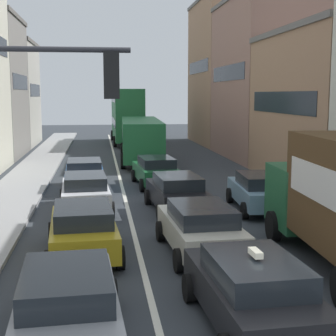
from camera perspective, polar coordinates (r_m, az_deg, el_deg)
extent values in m
cube|color=#999999|center=(29.23, -15.30, -0.99)|extent=(2.60, 64.00, 0.14)
cube|color=silver|center=(29.00, -5.46, -0.94)|extent=(0.16, 60.00, 0.01)
cube|color=silver|center=(29.32, 1.20, -0.80)|extent=(0.16, 60.00, 0.01)
cube|color=black|center=(39.83, -16.14, 9.22)|extent=(0.02, 7.04, 1.10)
cube|color=black|center=(48.54, -14.61, 8.40)|extent=(0.02, 7.04, 1.10)
cube|color=#9E7556|center=(48.82, 7.49, 10.34)|extent=(7.00, 10.90, 12.91)
cube|color=black|center=(48.06, 3.37, 11.20)|extent=(0.02, 8.80, 1.10)
cube|color=#66605B|center=(49.51, 7.64, 18.00)|extent=(7.20, 10.90, 0.30)
cube|color=#936B5B|center=(38.28, 11.82, 9.49)|extent=(7.00, 10.90, 11.12)
cube|color=black|center=(37.29, 6.66, 10.50)|extent=(0.02, 8.80, 1.10)
cube|color=#66605B|center=(38.85, 12.08, 17.94)|extent=(7.20, 10.90, 0.30)
cube|color=black|center=(26.73, 12.46, 7.18)|extent=(0.02, 8.80, 1.10)
cylinder|color=#2D2D33|center=(9.50, -15.08, 12.72)|extent=(3.50, 0.10, 0.10)
cube|color=black|center=(9.41, -6.35, 10.25)|extent=(0.28, 0.28, 0.84)
sphere|color=red|center=(9.57, -6.40, 11.77)|extent=(0.18, 0.18, 0.18)
sphere|color=#F2A519|center=(9.56, -6.37, 10.21)|extent=(0.18, 0.18, 0.18)
sphere|color=green|center=(9.55, -6.35, 8.65)|extent=(0.18, 0.18, 0.18)
cube|color=#1E5933|center=(16.69, 15.85, -3.07)|extent=(2.51, 2.51, 1.90)
cube|color=black|center=(17.74, 14.52, -1.11)|extent=(2.02, 0.13, 0.70)
cube|color=white|center=(12.63, 16.90, -1.94)|extent=(0.24, 4.48, 0.90)
cylinder|color=black|center=(16.59, 11.72, -6.36)|extent=(0.35, 0.97, 0.96)
cube|color=black|center=(10.53, 9.25, -13.85)|extent=(2.00, 4.38, 0.70)
cube|color=#1E2328|center=(10.16, 9.71, -11.33)|extent=(1.69, 2.48, 0.52)
cube|color=#F2EACC|center=(10.04, 9.76, -9.34)|extent=(0.18, 0.45, 0.12)
cylinder|color=black|center=(11.73, 2.40, -13.24)|extent=(0.25, 0.65, 0.64)
cylinder|color=black|center=(12.24, 11.03, -12.45)|extent=(0.25, 0.65, 0.64)
cube|color=gray|center=(9.96, -11.15, -15.25)|extent=(2.01, 4.38, 0.70)
cube|color=#1E2328|center=(9.56, -11.26, -12.64)|extent=(1.70, 2.48, 0.52)
cylinder|color=black|center=(11.49, -15.76, -14.01)|extent=(0.25, 0.65, 0.64)
cylinder|color=black|center=(11.46, -6.29, -13.80)|extent=(0.25, 0.65, 0.64)
cube|color=beige|center=(14.96, 3.59, -7.05)|extent=(2.00, 4.38, 0.70)
cube|color=#1E2328|center=(14.64, 3.79, -5.14)|extent=(1.69, 2.48, 0.52)
cylinder|color=black|center=(16.26, -0.85, -7.07)|extent=(0.25, 0.65, 0.64)
cylinder|color=black|center=(16.65, 5.45, -6.74)|extent=(0.25, 0.65, 0.64)
cylinder|color=black|center=(13.51, 1.24, -10.29)|extent=(0.25, 0.65, 0.64)
cylinder|color=black|center=(13.98, 8.76, -9.74)|extent=(0.25, 0.65, 0.64)
cube|color=#B29319|center=(15.03, -9.47, -7.08)|extent=(2.05, 4.40, 0.70)
cube|color=#1E2328|center=(14.70, -9.50, -5.18)|extent=(1.72, 2.50, 0.52)
cylinder|color=black|center=(16.54, -12.81, -7.01)|extent=(0.26, 0.65, 0.64)
cylinder|color=black|center=(16.57, -6.39, -6.82)|extent=(0.26, 0.65, 0.64)
cylinder|color=black|center=(13.74, -13.14, -10.19)|extent=(0.26, 0.65, 0.64)
cylinder|color=black|center=(13.78, -5.36, -9.94)|extent=(0.26, 0.65, 0.64)
cube|color=black|center=(20.19, 0.95, -3.02)|extent=(2.06, 4.40, 0.70)
cube|color=#1E2328|center=(19.89, 1.08, -1.55)|extent=(1.73, 2.50, 0.52)
cylinder|color=black|center=(21.50, -2.27, -3.28)|extent=(0.26, 0.65, 0.64)
cylinder|color=black|center=(21.86, 2.50, -3.09)|extent=(0.26, 0.65, 0.64)
cylinder|color=black|center=(18.69, -0.87, -5.04)|extent=(0.26, 0.65, 0.64)
cylinder|color=black|center=(19.09, 4.59, -4.78)|extent=(0.26, 0.65, 0.64)
cube|color=silver|center=(20.58, -9.23, -2.91)|extent=(2.01, 4.38, 0.70)
cube|color=#1E2328|center=(20.28, -9.25, -1.47)|extent=(1.70, 2.48, 0.52)
cylinder|color=black|center=(22.08, -11.69, -3.14)|extent=(0.25, 0.65, 0.64)
cylinder|color=black|center=(22.11, -6.91, -3.01)|extent=(0.25, 0.65, 0.64)
cylinder|color=black|center=(19.22, -11.85, -4.84)|extent=(0.25, 0.65, 0.64)
cylinder|color=black|center=(19.26, -6.35, -4.69)|extent=(0.25, 0.65, 0.64)
cube|color=#19592D|center=(25.83, -1.38, -0.54)|extent=(2.09, 4.41, 0.70)
cube|color=#1E2328|center=(25.55, -1.30, 0.63)|extent=(1.75, 2.51, 0.52)
cylinder|color=black|center=(27.16, -3.84, -0.87)|extent=(0.26, 0.65, 0.64)
cylinder|color=black|center=(27.47, -0.03, -0.75)|extent=(0.26, 0.65, 0.64)
cylinder|color=black|center=(24.31, -2.89, -1.94)|extent=(0.26, 0.65, 0.64)
cylinder|color=black|center=(24.65, 1.34, -1.79)|extent=(0.26, 0.65, 0.64)
cube|color=#194C8C|center=(25.12, -9.32, -0.90)|extent=(1.94, 4.36, 0.70)
cube|color=#1E2328|center=(24.84, -9.34, 0.31)|extent=(1.66, 2.46, 0.52)
cylinder|color=black|center=(26.64, -11.30, -1.19)|extent=(0.24, 0.65, 0.64)
cylinder|color=black|center=(26.64, -7.34, -1.10)|extent=(0.24, 0.65, 0.64)
cylinder|color=black|center=(23.76, -11.50, -2.33)|extent=(0.24, 0.65, 0.64)
cylinder|color=black|center=(23.76, -7.06, -2.23)|extent=(0.24, 0.65, 0.64)
cube|color=#759EB7|center=(20.76, 10.19, -2.84)|extent=(2.08, 4.41, 0.70)
cube|color=#1E2328|center=(20.47, 10.37, -1.40)|extent=(1.74, 2.51, 0.52)
cylinder|color=black|center=(22.03, 6.92, -3.05)|extent=(0.26, 0.65, 0.64)
cylinder|color=black|center=(22.45, 11.55, -2.95)|extent=(0.26, 0.65, 0.64)
cylinder|color=black|center=(19.23, 8.56, -4.75)|extent=(0.26, 0.65, 0.64)
cylinder|color=black|center=(19.71, 13.81, -4.58)|extent=(0.26, 0.65, 0.64)
cube|color=#1E6033|center=(34.88, -3.04, 3.44)|extent=(2.94, 10.60, 2.40)
cube|color=black|center=(34.85, -3.04, 4.03)|extent=(2.95, 9.97, 0.70)
cylinder|color=black|center=(38.73, -5.10, 2.12)|extent=(0.34, 1.01, 1.00)
cylinder|color=black|center=(38.82, -1.40, 2.16)|extent=(0.34, 1.01, 1.00)
cylinder|color=black|center=(31.85, -5.05, 0.79)|extent=(0.34, 1.01, 1.00)
cylinder|color=black|center=(31.96, -0.56, 0.85)|extent=(0.34, 1.01, 1.00)
cube|color=#1E6033|center=(48.17, -4.61, 4.75)|extent=(2.55, 10.51, 2.40)
cube|color=black|center=(48.15, -4.61, 5.18)|extent=(2.58, 9.88, 0.70)
cube|color=#1E6033|center=(48.09, -4.64, 7.46)|extent=(2.55, 10.51, 2.16)
cube|color=black|center=(48.08, -4.64, 7.75)|extent=(2.58, 9.88, 0.64)
cylinder|color=black|center=(51.97, -6.22, 3.66)|extent=(0.30, 1.00, 1.00)
cylinder|color=black|center=(52.10, -3.47, 3.70)|extent=(0.30, 1.00, 1.00)
cylinder|color=black|center=(45.06, -5.94, 2.96)|extent=(0.30, 1.00, 1.00)
cylinder|color=black|center=(45.22, -2.77, 3.02)|extent=(0.30, 1.00, 1.00)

